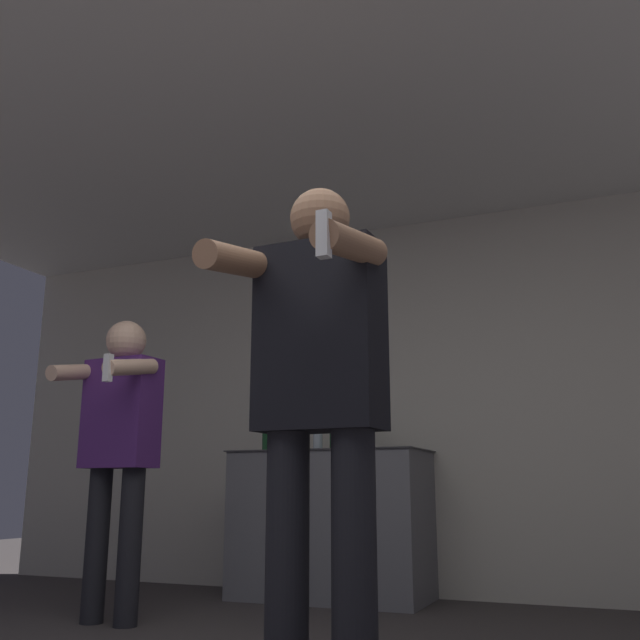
{
  "coord_description": "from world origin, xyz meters",
  "views": [
    {
      "loc": [
        1.16,
        -1.6,
        0.67
      ],
      "look_at": [
        0.23,
        0.61,
        1.25
      ],
      "focal_mm": 40.0,
      "sensor_mm": 36.0,
      "label": 1
    }
  ],
  "objects": [
    {
      "name": "wall_back",
      "position": [
        0.0,
        3.17,
        1.27
      ],
      "size": [
        7.0,
        0.06,
        2.55
      ],
      "color": "beige",
      "rests_on": "ground_plane"
    },
    {
      "name": "ceiling_slab",
      "position": [
        0.0,
        1.57,
        2.57
      ],
      "size": [
        7.0,
        3.66,
        0.05
      ],
      "color": "silver",
      "rests_on": "wall_back"
    },
    {
      "name": "counter",
      "position": [
        -0.61,
        2.83,
        0.46
      ],
      "size": [
        1.26,
        0.64,
        0.93
      ],
      "color": "slate",
      "rests_on": "ground_plane"
    },
    {
      "name": "bottle_clear_vodka",
      "position": [
        -0.56,
        2.79,
        1.02
      ],
      "size": [
        0.09,
        0.09,
        0.26
      ],
      "color": "#194723",
      "rests_on": "counter"
    },
    {
      "name": "bottle_green_wine",
      "position": [
        -0.41,
        2.79,
        1.05
      ],
      "size": [
        0.07,
        0.07,
        0.31
      ],
      "color": "black",
      "rests_on": "counter"
    },
    {
      "name": "bottle_short_whiskey",
      "position": [
        -0.69,
        2.79,
        1.02
      ],
      "size": [
        0.06,
        0.06,
        0.26
      ],
      "color": "silver",
      "rests_on": "counter"
    },
    {
      "name": "bottle_brown_liquor",
      "position": [
        -1.05,
        2.79,
        1.02
      ],
      "size": [
        0.09,
        0.09,
        0.25
      ],
      "color": "#194723",
      "rests_on": "counter"
    },
    {
      "name": "person_woman_foreground",
      "position": [
        0.23,
        0.6,
        1.0
      ],
      "size": [
        0.52,
        0.55,
        1.73
      ],
      "color": "black",
      "rests_on": "ground_plane"
    },
    {
      "name": "person_man_side",
      "position": [
        -1.36,
        1.59,
        0.96
      ],
      "size": [
        0.49,
        0.48,
        1.6
      ],
      "color": "black",
      "rests_on": "ground_plane"
    }
  ]
}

